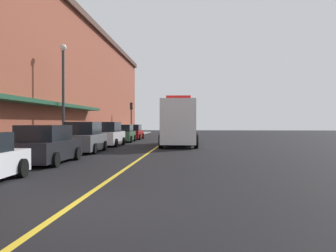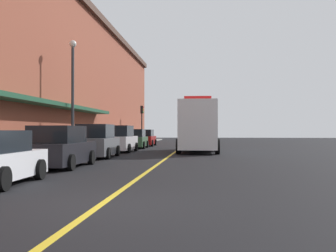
{
  "view_description": "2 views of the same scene",
  "coord_description": "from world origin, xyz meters",
  "px_view_note": "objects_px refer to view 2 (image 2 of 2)",
  "views": [
    {
      "loc": [
        2.68,
        -7.95,
        1.85
      ],
      "look_at": [
        1.09,
        15.83,
        1.63
      ],
      "focal_mm": 39.52,
      "sensor_mm": 36.0,
      "label": 1
    },
    {
      "loc": [
        2.17,
        -8.55,
        1.54
      ],
      "look_at": [
        -0.18,
        17.35,
        1.83
      ],
      "focal_mm": 44.36,
      "sensor_mm": 36.0,
      "label": 2
    }
  ],
  "objects_px": {
    "parking_meter_0": "(122,136)",
    "parking_meter_1": "(111,137)",
    "parked_car_1": "(59,148)",
    "parked_car_2": "(96,142)",
    "parked_car_3": "(120,140)",
    "traffic_light_near": "(142,117)",
    "street_lamp_left": "(73,84)",
    "box_truck": "(198,127)",
    "parked_car_4": "(135,139)",
    "parking_meter_2": "(111,137)",
    "parked_car_5": "(144,138)"
  },
  "relations": [
    {
      "from": "parked_car_3",
      "to": "parking_meter_2",
      "type": "height_order",
      "value": "parked_car_3"
    },
    {
      "from": "parking_meter_2",
      "to": "street_lamp_left",
      "type": "bearing_deg",
      "value": -94.37
    },
    {
      "from": "parked_car_3",
      "to": "traffic_light_near",
      "type": "relative_size",
      "value": 1.04
    },
    {
      "from": "parking_meter_0",
      "to": "box_truck",
      "type": "bearing_deg",
      "value": -45.07
    },
    {
      "from": "street_lamp_left",
      "to": "traffic_light_near",
      "type": "distance_m",
      "value": 23.54
    },
    {
      "from": "parked_car_1",
      "to": "parked_car_5",
      "type": "xyz_separation_m",
      "value": [
        0.04,
        24.01,
        -0.04
      ]
    },
    {
      "from": "parking_meter_1",
      "to": "street_lamp_left",
      "type": "height_order",
      "value": "street_lamp_left"
    },
    {
      "from": "parked_car_1",
      "to": "traffic_light_near",
      "type": "distance_m",
      "value": 31.5
    },
    {
      "from": "parked_car_3",
      "to": "parking_meter_2",
      "type": "bearing_deg",
      "value": 24.08
    },
    {
      "from": "traffic_light_near",
      "to": "parked_car_4",
      "type": "bearing_deg",
      "value": -83.92
    },
    {
      "from": "street_lamp_left",
      "to": "box_truck",
      "type": "bearing_deg",
      "value": 34.94
    },
    {
      "from": "parked_car_1",
      "to": "parked_car_4",
      "type": "xyz_separation_m",
      "value": [
        0.01,
        18.58,
        -0.03
      ]
    },
    {
      "from": "parked_car_4",
      "to": "parked_car_2",
      "type": "bearing_deg",
      "value": 177.76
    },
    {
      "from": "parking_meter_2",
      "to": "parking_meter_0",
      "type": "bearing_deg",
      "value": 90.0
    },
    {
      "from": "parked_car_5",
      "to": "traffic_light_near",
      "type": "distance_m",
      "value": 7.88
    },
    {
      "from": "parked_car_1",
      "to": "parked_car_5",
      "type": "bearing_deg",
      "value": -0.54
    },
    {
      "from": "box_truck",
      "to": "street_lamp_left",
      "type": "bearing_deg",
      "value": -55.22
    },
    {
      "from": "parked_car_2",
      "to": "parking_meter_1",
      "type": "bearing_deg",
      "value": 5.74
    },
    {
      "from": "parking_meter_2",
      "to": "parked_car_3",
      "type": "bearing_deg",
      "value": -66.79
    },
    {
      "from": "parked_car_1",
      "to": "parking_meter_1",
      "type": "relative_size",
      "value": 3.59
    },
    {
      "from": "parking_meter_0",
      "to": "parking_meter_1",
      "type": "xyz_separation_m",
      "value": [
        0.0,
        -4.62,
        0.0
      ]
    },
    {
      "from": "parked_car_3",
      "to": "parked_car_2",
      "type": "bearing_deg",
      "value": -179.77
    },
    {
      "from": "box_truck",
      "to": "street_lamp_left",
      "type": "height_order",
      "value": "street_lamp_left"
    },
    {
      "from": "parking_meter_2",
      "to": "parked_car_1",
      "type": "bearing_deg",
      "value": -84.84
    },
    {
      "from": "parked_car_3",
      "to": "parking_meter_0",
      "type": "bearing_deg",
      "value": 11.03
    },
    {
      "from": "parked_car_3",
      "to": "parked_car_4",
      "type": "relative_size",
      "value": 1.0
    },
    {
      "from": "parked_car_1",
      "to": "parking_meter_1",
      "type": "height_order",
      "value": "parked_car_1"
    },
    {
      "from": "parked_car_4",
      "to": "street_lamp_left",
      "type": "xyz_separation_m",
      "value": [
        -2.02,
        -10.69,
        3.62
      ]
    },
    {
      "from": "parking_meter_0",
      "to": "parking_meter_2",
      "type": "height_order",
      "value": "same"
    },
    {
      "from": "parked_car_4",
      "to": "parked_car_5",
      "type": "distance_m",
      "value": 5.43
    },
    {
      "from": "parked_car_1",
      "to": "parked_car_2",
      "type": "height_order",
      "value": "parked_car_2"
    },
    {
      "from": "parking_meter_2",
      "to": "street_lamp_left",
      "type": "height_order",
      "value": "street_lamp_left"
    },
    {
      "from": "parked_car_3",
      "to": "traffic_light_near",
      "type": "distance_m",
      "value": 19.07
    },
    {
      "from": "parked_car_3",
      "to": "parked_car_4",
      "type": "xyz_separation_m",
      "value": [
        0.04,
        6.08,
        -0.1
      ]
    },
    {
      "from": "parked_car_3",
      "to": "parking_meter_2",
      "type": "distance_m",
      "value": 3.53
    },
    {
      "from": "parked_car_2",
      "to": "parked_car_4",
      "type": "height_order",
      "value": "parked_car_2"
    },
    {
      "from": "parked_car_1",
      "to": "parked_car_5",
      "type": "relative_size",
      "value": 1.07
    },
    {
      "from": "box_truck",
      "to": "street_lamp_left",
      "type": "xyz_separation_m",
      "value": [
        -7.61,
        -5.32,
        2.6
      ]
    },
    {
      "from": "parking_meter_1",
      "to": "traffic_light_near",
      "type": "height_order",
      "value": "traffic_light_near"
    },
    {
      "from": "box_truck",
      "to": "parking_meter_0",
      "type": "bearing_deg",
      "value": -135.24
    },
    {
      "from": "parking_meter_0",
      "to": "parked_car_5",
      "type": "bearing_deg",
      "value": 68.85
    },
    {
      "from": "parked_car_3",
      "to": "parked_car_5",
      "type": "relative_size",
      "value": 1.0
    },
    {
      "from": "parking_meter_1",
      "to": "traffic_light_near",
      "type": "bearing_deg",
      "value": 89.78
    },
    {
      "from": "parked_car_4",
      "to": "parking_meter_0",
      "type": "distance_m",
      "value": 2.21
    },
    {
      "from": "parked_car_2",
      "to": "traffic_light_near",
      "type": "xyz_separation_m",
      "value": [
        -1.26,
        25.11,
        2.28
      ]
    },
    {
      "from": "parked_car_4",
      "to": "parked_car_5",
      "type": "bearing_deg",
      "value": -2.09
    },
    {
      "from": "box_truck",
      "to": "traffic_light_near",
      "type": "height_order",
      "value": "traffic_light_near"
    },
    {
      "from": "parked_car_2",
      "to": "traffic_light_near",
      "type": "bearing_deg",
      "value": 0.58
    },
    {
      "from": "street_lamp_left",
      "to": "traffic_light_near",
      "type": "relative_size",
      "value": 1.61
    },
    {
      "from": "street_lamp_left",
      "to": "traffic_light_near",
      "type": "xyz_separation_m",
      "value": [
        0.66,
        23.5,
        -1.24
      ]
    }
  ]
}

